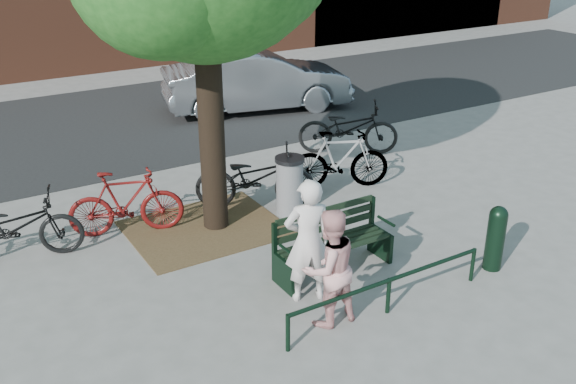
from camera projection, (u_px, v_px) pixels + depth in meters
ground at (333, 271)px, 9.19m from camera, size 90.00×90.00×0.00m
dirt_pit at (205, 228)px, 10.43m from camera, size 2.40×2.00×0.02m
road at (135, 120)px, 15.83m from camera, size 40.00×7.00×0.01m
park_bench at (331, 240)px, 9.06m from camera, size 1.74×0.54×0.97m
guard_railing at (389, 285)px, 8.09m from camera, size 3.06×0.06×0.51m
person_left at (308, 241)px, 8.22m from camera, size 0.72×0.58×1.71m
person_right at (329, 268)px, 7.77m from camera, size 0.75×0.58×1.54m
bollard at (496, 236)px, 9.07m from camera, size 0.26×0.26×0.98m
litter_bin at (290, 185)px, 10.77m from camera, size 0.50×0.50×1.02m
bicycle_a at (15, 227)px, 9.37m from camera, size 2.04×1.24×1.01m
bicycle_b at (126, 203)px, 10.07m from camera, size 1.86×1.03×1.08m
bicycle_c at (255, 178)px, 11.00m from camera, size 2.16×1.63×1.09m
bicycle_d at (340, 160)px, 11.78m from camera, size 1.89×1.23×1.11m
bicycle_e at (348, 128)px, 13.49m from camera, size 2.15×1.76×1.10m
parked_car at (257, 80)px, 16.38m from camera, size 5.00×2.74×1.56m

